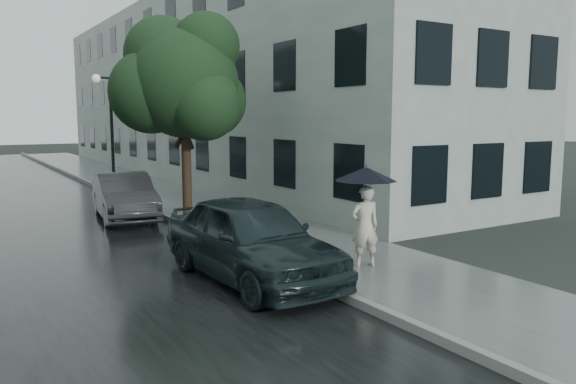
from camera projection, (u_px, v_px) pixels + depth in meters
ground at (364, 268)px, 11.42m from camera, size 120.00×120.00×0.00m
sidewalk at (171, 196)px, 21.67m from camera, size 3.50×60.00×0.01m
kerb_near at (123, 198)px, 20.71m from camera, size 0.15×60.00×0.15m
asphalt_road at (19, 208)px, 18.89m from camera, size 6.85×60.00×0.00m
building_near at (213, 90)px, 30.11m from camera, size 7.02×36.00×9.00m
pedestrian at (365, 226)px, 11.44m from camera, size 0.69×0.55×1.68m
umbrella at (366, 174)px, 11.26m from camera, size 1.35×1.35×1.17m
street_tree at (183, 82)px, 16.38m from camera, size 4.13×3.75×6.08m
lamp_post at (108, 127)px, 21.76m from camera, size 0.83×0.42×4.66m
car_near at (251, 239)px, 10.52m from camera, size 2.00×4.68×1.57m
car_far at (124, 196)px, 16.81m from camera, size 1.97×4.34×1.38m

